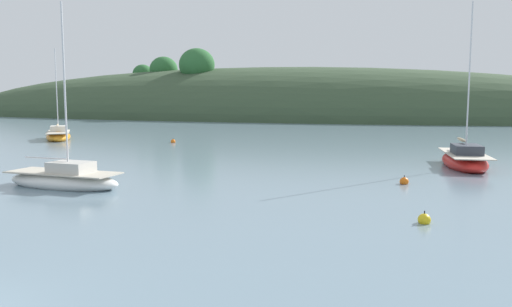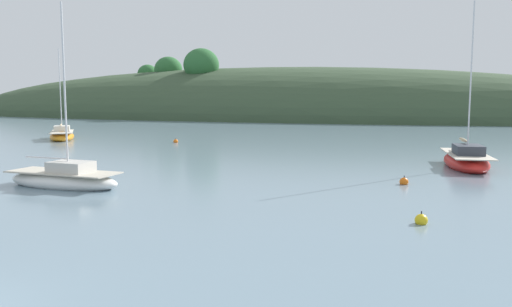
{
  "view_description": "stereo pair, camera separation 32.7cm",
  "coord_description": "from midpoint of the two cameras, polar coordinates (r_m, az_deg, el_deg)",
  "views": [
    {
      "loc": [
        9.23,
        -6.1,
        4.35
      ],
      "look_at": [
        0.0,
        20.0,
        1.2
      ],
      "focal_mm": 35.44,
      "sensor_mm": 36.0,
      "label": 1
    },
    {
      "loc": [
        9.54,
        -5.99,
        4.35
      ],
      "look_at": [
        0.0,
        20.0,
        1.2
      ],
      "focal_mm": 35.44,
      "sensor_mm": 36.0,
      "label": 2
    }
  ],
  "objects": [
    {
      "name": "mooring_buoy_outer",
      "position": [
        26.17,
        16.71,
        -3.08
      ],
      "size": [
        0.44,
        0.44,
        0.54
      ],
      "color": "orange",
      "rests_on": "ground"
    },
    {
      "name": "mooring_buoy_inner",
      "position": [
        48.0,
        -8.86,
        1.36
      ],
      "size": [
        0.44,
        0.44,
        0.54
      ],
      "color": "orange",
      "rests_on": "ground"
    },
    {
      "name": "far_shoreline_hill",
      "position": [
        101.72,
        0.34,
        4.07
      ],
      "size": [
        150.0,
        36.0,
        23.52
      ],
      "color": "#384C33",
      "rests_on": "ground"
    },
    {
      "name": "mooring_buoy_channel",
      "position": [
        18.38,
        18.64,
        -7.16
      ],
      "size": [
        0.44,
        0.44,
        0.54
      ],
      "color": "yellow",
      "rests_on": "ground"
    },
    {
      "name": "sailboat_navy_dinghy",
      "position": [
        33.72,
        22.88,
        -0.7
      ],
      "size": [
        3.32,
        7.33,
        10.2
      ],
      "color": "red",
      "rests_on": "ground"
    },
    {
      "name": "sailboat_cream_ketch",
      "position": [
        54.61,
        -20.89,
        1.93
      ],
      "size": [
        5.98,
        6.66,
        9.29
      ],
      "color": "orange",
      "rests_on": "ground"
    },
    {
      "name": "sailboat_orange_cutter",
      "position": [
        26.01,
        -20.5,
        -2.71
      ],
      "size": [
        6.09,
        2.1,
        8.91
      ],
      "color": "white",
      "rests_on": "ground"
    }
  ]
}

